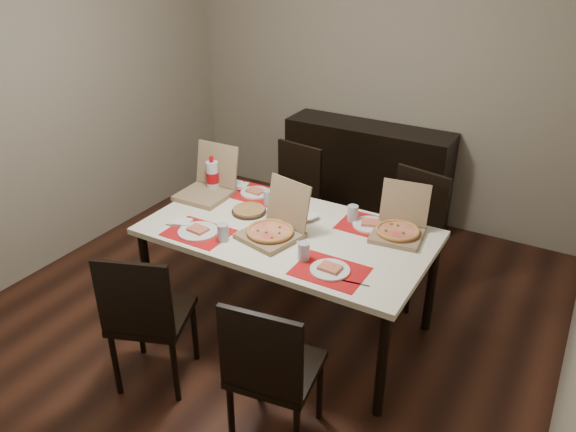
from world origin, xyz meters
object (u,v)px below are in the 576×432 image
(sideboard, at_px, (366,173))
(chair_near_right, at_px, (271,369))
(chair_far_right, at_px, (410,229))
(soda_bottle, at_px, (213,177))
(pizza_box_center, at_px, (274,228))
(dip_bowl, at_px, (308,217))
(dining_table, at_px, (288,239))
(chair_near_left, at_px, (146,315))
(chair_far_left, at_px, (291,197))

(sideboard, relative_size, chair_near_right, 1.61)
(chair_near_right, height_order, chair_far_right, same)
(sideboard, relative_size, soda_bottle, 5.58)
(chair_far_right, bearing_deg, chair_near_right, -93.91)
(pizza_box_center, xyz_separation_m, dip_bowl, (0.07, 0.31, -0.04))
(dining_table, xyz_separation_m, soda_bottle, (-0.77, 0.24, 0.18))
(sideboard, relative_size, dip_bowl, 11.15)
(chair_near_left, height_order, dip_bowl, chair_near_left)
(chair_near_right, distance_m, dip_bowl, 1.20)
(dip_bowl, bearing_deg, dining_table, -100.78)
(pizza_box_center, distance_m, soda_bottle, 0.81)
(sideboard, height_order, dip_bowl, sideboard)
(dip_bowl, bearing_deg, chair_near_right, -70.65)
(chair_near_right, bearing_deg, soda_bottle, 135.99)
(sideboard, height_order, chair_far_left, chair_far_left)
(chair_near_left, height_order, chair_far_right, same)
(chair_near_right, bearing_deg, sideboard, 102.95)
(chair_far_left, bearing_deg, soda_bottle, -115.16)
(chair_near_right, xyz_separation_m, pizza_box_center, (-0.46, 0.80, 0.29))
(chair_far_right, bearing_deg, sideboard, 127.89)
(chair_far_left, bearing_deg, sideboard, 72.75)
(chair_far_left, xyz_separation_m, soda_bottle, (-0.29, -0.63, 0.35))
(sideboard, bearing_deg, dining_table, -83.82)
(dining_table, bearing_deg, chair_near_right, -64.96)
(chair_near_right, height_order, pizza_box_center, pizza_box_center)
(chair_near_right, height_order, dip_bowl, chair_near_right)
(sideboard, bearing_deg, chair_near_right, -77.05)
(pizza_box_center, bearing_deg, sideboard, 94.68)
(dining_table, height_order, chair_far_left, chair_far_left)
(pizza_box_center, bearing_deg, dip_bowl, 76.32)
(chair_near_left, height_order, pizza_box_center, pizza_box_center)
(chair_near_left, relative_size, dip_bowl, 6.91)
(sideboard, height_order, chair_near_left, chair_near_left)
(chair_near_right, bearing_deg, dip_bowl, 109.35)
(chair_far_left, distance_m, dip_bowl, 0.88)
(sideboard, bearing_deg, soda_bottle, -110.57)
(chair_far_left, relative_size, soda_bottle, 3.46)
(chair_far_left, distance_m, soda_bottle, 0.78)
(chair_far_right, bearing_deg, dining_table, -123.24)
(dining_table, relative_size, pizza_box_center, 4.18)
(sideboard, xyz_separation_m, chair_far_left, (-0.28, -0.91, 0.06))
(chair_near_right, relative_size, pizza_box_center, 2.16)
(dining_table, height_order, chair_near_right, chair_near_right)
(chair_near_right, distance_m, pizza_box_center, 0.97)
(chair_near_left, relative_size, chair_far_left, 1.00)
(chair_near_right, bearing_deg, chair_far_right, 86.09)
(chair_near_left, distance_m, dip_bowl, 1.20)
(chair_far_right, distance_m, pizza_box_center, 1.15)
(dining_table, xyz_separation_m, dip_bowl, (0.04, 0.19, 0.08))
(chair_far_left, bearing_deg, chair_near_right, -63.17)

